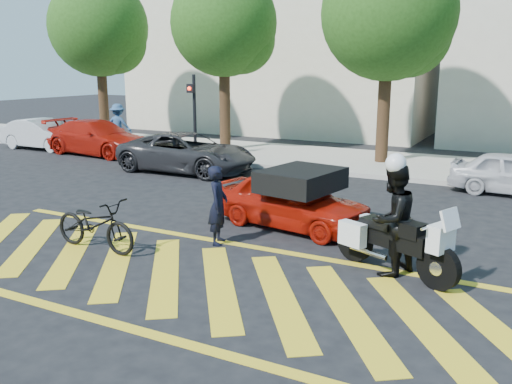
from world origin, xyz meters
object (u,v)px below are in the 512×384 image
at_px(officer_bike, 218,205).
at_px(parked_left, 98,137).
at_px(police_motorcycle, 393,241).
at_px(bicycle, 95,224).
at_px(red_convertible, 291,200).
at_px(parked_far_left, 43,134).
at_px(officer_moto, 393,219).
at_px(parked_mid_left, 187,153).

bearing_deg(officer_bike, parked_left, 35.21).
xyz_separation_m(police_motorcycle, parked_left, (-13.68, 7.42, 0.10)).
distance_m(bicycle, red_convertible, 4.18).
distance_m(officer_bike, parked_left, 12.60).
height_order(officer_bike, bicycle, officer_bike).
distance_m(officer_bike, red_convertible, 1.91).
xyz_separation_m(bicycle, parked_far_left, (-11.41, 8.84, 0.13)).
distance_m(bicycle, officer_moto, 5.58).
height_order(parked_far_left, parked_left, parked_left).
height_order(officer_bike, red_convertible, officer_bike).
distance_m(parked_far_left, parked_left, 3.13).
bearing_deg(police_motorcycle, officer_moto, -118.56).
bearing_deg(parked_left, officer_bike, -122.17).
relative_size(parked_left, parked_mid_left, 1.00).
bearing_deg(parked_left, bicycle, -133.05).
relative_size(police_motorcycle, parked_left, 0.49).
xyz_separation_m(parked_left, parked_mid_left, (5.30, -1.40, -0.03)).
xyz_separation_m(officer_moto, parked_far_left, (-16.79, 7.43, -0.32)).
bearing_deg(bicycle, parked_far_left, 54.72).
xyz_separation_m(red_convertible, parked_far_left, (-14.16, 5.70, 0.03)).
bearing_deg(parked_left, red_convertible, -113.50).
height_order(officer_bike, officer_moto, officer_moto).
xyz_separation_m(officer_bike, red_convertible, (0.83, 1.71, -0.18)).
distance_m(red_convertible, parked_mid_left, 7.16).
relative_size(red_convertible, parked_left, 0.75).
distance_m(officer_bike, bicycle, 2.41).
bearing_deg(police_motorcycle, red_convertible, 170.20).
bearing_deg(police_motorcycle, bicycle, -142.13).
relative_size(officer_bike, parked_left, 0.33).
xyz_separation_m(bicycle, parked_mid_left, (-2.98, 7.44, 0.14)).
relative_size(red_convertible, parked_mid_left, 0.76).
distance_m(bicycle, parked_left, 12.12).
bearing_deg(parked_mid_left, red_convertible, -127.48).
relative_size(officer_bike, officer_moto, 0.82).
height_order(officer_bike, parked_far_left, officer_bike).
height_order(officer_moto, parked_mid_left, officer_moto).
relative_size(bicycle, parked_far_left, 0.50).
bearing_deg(red_convertible, officer_bike, 164.17).
height_order(red_convertible, parked_far_left, parked_far_left).
distance_m(red_convertible, parked_far_left, 15.26).
bearing_deg(parked_mid_left, parked_left, 74.63).
xyz_separation_m(bicycle, parked_left, (-8.28, 8.84, 0.17)).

